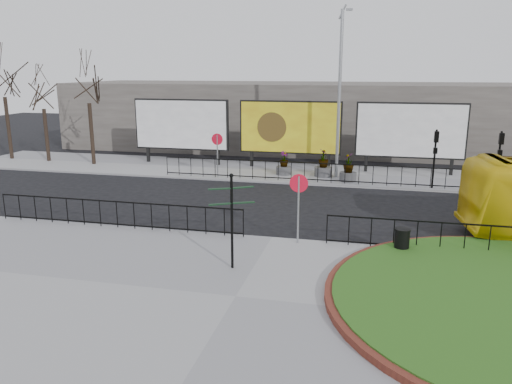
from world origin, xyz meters
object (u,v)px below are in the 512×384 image
(planter_a, at_px, (284,166))
(planter_c, at_px, (348,170))
(litter_bin, at_px, (402,241))
(planter_b, at_px, (323,166))
(lamp_post, at_px, (339,92))
(billboard_mid, at_px, (290,128))
(fingerpost_sign, at_px, (232,212))

(planter_a, relative_size, planter_c, 0.88)
(litter_bin, relative_size, planter_b, 0.55)
(lamp_post, bearing_deg, billboard_mid, 146.75)
(litter_bin, bearing_deg, planter_a, 117.25)
(litter_bin, bearing_deg, lamp_post, 104.37)
(lamp_post, distance_m, planter_b, 4.19)
(planter_c, bearing_deg, planter_a, 166.18)
(billboard_mid, height_order, litter_bin, billboard_mid)
(litter_bin, bearing_deg, billboard_mid, 113.73)
(billboard_mid, relative_size, lamp_post, 0.67)
(planter_b, distance_m, planter_c, 1.72)
(billboard_mid, bearing_deg, planter_c, -38.20)
(lamp_post, xyz_separation_m, fingerpost_sign, (-2.13, -14.10, -2.91))
(billboard_mid, distance_m, litter_bin, 15.05)
(billboard_mid, xyz_separation_m, planter_a, (-0.00, -2.00, -1.99))
(planter_b, bearing_deg, billboard_mid, 138.94)
(fingerpost_sign, xyz_separation_m, litter_bin, (5.13, 2.42, -1.36))
(fingerpost_sign, xyz_separation_m, planter_a, (-0.87, 14.07, -1.31))
(lamp_post, bearing_deg, planter_b, -180.00)
(billboard_mid, height_order, fingerpost_sign, billboard_mid)
(lamp_post, bearing_deg, planter_c, -53.62)
(planter_a, bearing_deg, lamp_post, 0.57)
(litter_bin, distance_m, planter_a, 13.10)
(lamp_post, bearing_deg, fingerpost_sign, -98.60)
(litter_bin, relative_size, planter_a, 0.64)
(litter_bin, height_order, planter_c, planter_c)
(planter_b, bearing_deg, planter_a, -179.24)
(planter_a, bearing_deg, fingerpost_sign, -86.45)
(planter_c, bearing_deg, billboard_mid, 141.80)
(planter_a, xyz_separation_m, planter_b, (2.26, 0.03, 0.09))
(billboard_mid, height_order, planter_b, billboard_mid)
(planter_b, relative_size, planter_c, 1.02)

